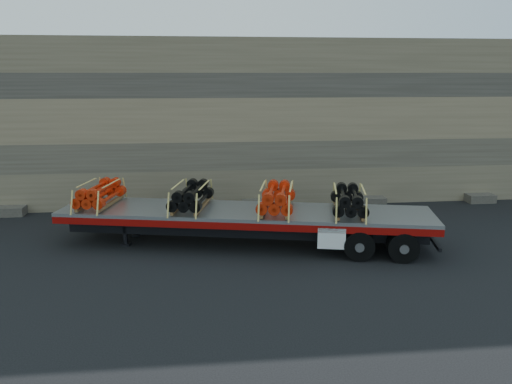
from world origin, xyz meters
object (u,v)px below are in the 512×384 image
at_px(bundle_rear, 349,201).
at_px(bundle_midfront, 191,197).
at_px(trailer, 245,227).
at_px(bundle_midrear, 277,199).
at_px(bundle_front, 100,195).

bearing_deg(bundle_rear, bundle_midfront, 180.00).
bearing_deg(bundle_midfront, trailer, 0.00).
height_order(trailer, bundle_midrear, bundle_midrear).
relative_size(trailer, bundle_midfront, 5.60).
height_order(bundle_front, bundle_midrear, bundle_midrear).
bearing_deg(bundle_midfront, bundle_midrear, 0.00).
xyz_separation_m(bundle_midfront, bundle_midrear, (2.76, -0.62, 0.01)).
bearing_deg(bundle_front, bundle_midfront, 0.00).
height_order(trailer, bundle_rear, bundle_rear).
height_order(bundle_front, bundle_rear, bundle_rear).
bearing_deg(bundle_rear, bundle_midrear, 180.00).
relative_size(trailer, bundle_front, 5.75).
relative_size(bundle_front, bundle_rear, 0.99).
distance_m(bundle_front, bundle_midfront, 3.16).
xyz_separation_m(trailer, bundle_midrear, (1.02, -0.23, 1.00)).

